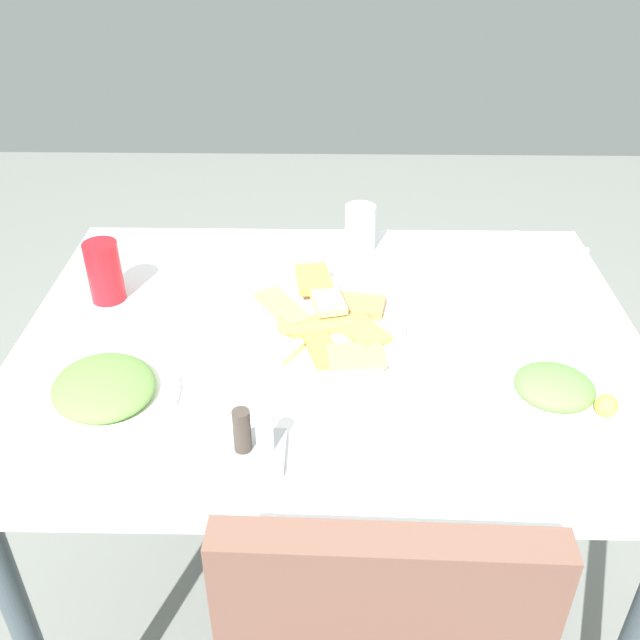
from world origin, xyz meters
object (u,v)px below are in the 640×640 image
Objects in this scene: soda_can at (102,272)px; fork at (540,245)px; drinking_glass at (358,228)px; spoon at (544,252)px; condiment_caddy at (250,442)px; dining_table at (327,374)px; salad_plate_rice at (553,390)px; pide_platter at (312,324)px; paper_napkin at (542,250)px; salad_plate_greens at (101,389)px.

fork is (-0.90, -0.23, -0.06)m from soda_can.
spoon is (-0.41, 0.02, -0.05)m from drinking_glass.
drinking_glass reaches higher than spoon.
drinking_glass is 1.15× the size of condiment_caddy.
dining_table is 0.41m from salad_plate_rice.
pide_platter is at bearing -103.85° from condiment_caddy.
spoon is (-0.11, -0.49, -0.01)m from salad_plate_rice.
dining_table is 0.11m from pide_platter.
drinking_glass reaches higher than paper_napkin.
drinking_glass is 0.41m from spoon.
spoon is (0.00, 0.02, 0.00)m from paper_napkin.
spoon reaches higher than paper_napkin.
salad_plate_rice is at bearing -163.86° from condiment_caddy.
soda_can reaches higher than drinking_glass.
spoon reaches higher than dining_table.
soda_can is 1.18× the size of drinking_glass.
drinking_glass is 0.41m from fork.
drinking_glass is at bearing -100.53° from dining_table.
soda_can is at bearing 23.22° from drinking_glass.
salad_plate_greens is 0.67m from drinking_glass.
soda_can reaches higher than fork.
paper_napkin is at bearing -144.35° from dining_table.
drinking_glass reaches higher than condiment_caddy.
salad_plate_greens is (0.33, 0.20, 0.01)m from pide_platter.
spoon is 0.85m from condiment_caddy.
drinking_glass is 0.41m from paper_napkin.
salad_plate_greens is 0.98m from paper_napkin.
spoon is at bearing -167.68° from soda_can.
salad_plate_greens is at bearing 31.09° from pide_platter.
pide_platter reaches higher than dining_table.
salad_plate_greens reaches higher than dining_table.
soda_can is 1.35× the size of condiment_caddy.
salad_plate_rice is at bearing 78.03° from paper_napkin.
soda_can reaches higher than paper_napkin.
paper_napkin is (-0.83, -0.52, -0.02)m from salad_plate_greens.
condiment_caddy is (-0.33, 0.43, -0.04)m from soda_can.
salad_plate_greens is 0.99m from fork.
salad_plate_rice is 2.29× the size of condiment_caddy.
soda_can is at bearing 27.59° from spoon.
salad_plate_rice is 1.24× the size of spoon.
soda_can is at bearing -20.03° from salad_plate_rice.
pide_platter is 1.81× the size of fork.
pide_platter is 1.50× the size of salad_plate_greens.
pide_platter is 2.15× the size of spoon.
pide_platter is at bearing 48.38° from fork.
salad_plate_greens is at bearing 46.27° from spoon.
pide_platter is 3.45× the size of drinking_glass.
spoon is at bearing 90.00° from paper_napkin.
salad_plate_greens is at bearing 47.28° from fork.
drinking_glass reaches higher than dining_table.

